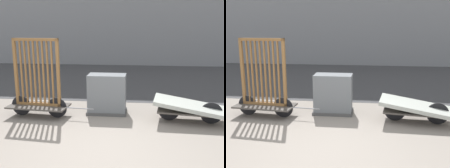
# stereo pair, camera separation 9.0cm
# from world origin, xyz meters

# --- Properties ---
(ground_plane) EXTENTS (60.00, 60.00, 0.00)m
(ground_plane) POSITION_xyz_m (0.00, 0.00, 0.00)
(ground_plane) COLOR gray
(road_strip) EXTENTS (56.00, 7.96, 0.01)m
(road_strip) POSITION_xyz_m (0.00, 7.27, 0.00)
(road_strip) COLOR #424244
(road_strip) RESTS_ON ground_plane
(bike_cart_with_bedframe) EXTENTS (2.26, 0.83, 2.02)m
(bike_cart_with_bedframe) POSITION_xyz_m (-1.91, 1.78, 0.68)
(bike_cart_with_bedframe) COLOR #4C4742
(bike_cart_with_bedframe) RESTS_ON ground_plane
(bike_cart_with_mattress) EXTENTS (2.38, 1.13, 0.58)m
(bike_cart_with_mattress) POSITION_xyz_m (1.92, 1.78, 0.37)
(bike_cart_with_mattress) COLOR #4C4742
(bike_cart_with_mattress) RESTS_ON ground_plane
(utility_cabinet) EXTENTS (1.05, 0.61, 1.06)m
(utility_cabinet) POSITION_xyz_m (-0.18, 2.23, 0.49)
(utility_cabinet) COLOR #4C4C4C
(utility_cabinet) RESTS_ON ground_plane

